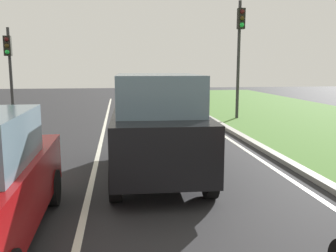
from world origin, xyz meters
The scene contains 7 objects.
ground_plane centered at (0.00, 14.00, 0.00)m, with size 60.00×60.00×0.00m, color #262628.
lane_line_center centered at (-0.70, 14.00, 0.00)m, with size 0.12×32.00×0.01m, color silver.
lane_line_right_edge centered at (3.60, 14.00, 0.00)m, with size 0.12×32.00×0.01m, color silver.
curb_right centered at (4.10, 14.00, 0.06)m, with size 0.24×48.00×0.12m, color #9E9B93.
car_suv_ahead centered at (0.74, 9.56, 1.17)m, with size 2.07×4.55×2.28m.
traffic_light_near_right centered at (5.37, 17.98, 3.55)m, with size 0.32×0.50×5.35m.
traffic_light_overhead_left centered at (-5.07, 19.61, 2.77)m, with size 0.32×0.50×4.21m.
Camera 1 is at (-0.08, 1.58, 2.45)m, focal length 39.37 mm.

